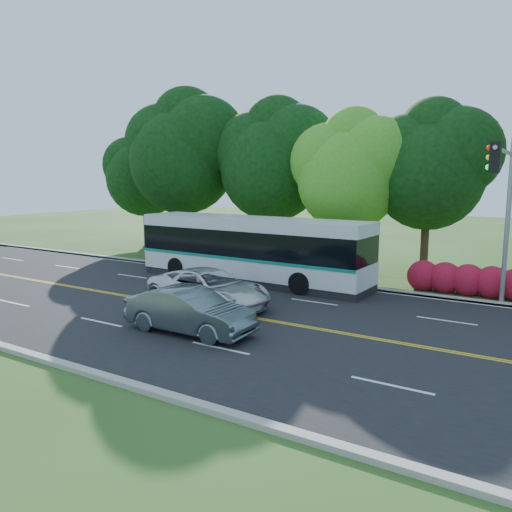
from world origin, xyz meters
The scene contains 11 objects.
ground centered at (0.00, 0.00, 0.00)m, with size 120.00×120.00×0.00m, color #2A4416.
road centered at (0.00, 0.00, 0.01)m, with size 60.00×14.00×0.02m, color black.
curb_north centered at (0.00, 7.15, 0.07)m, with size 60.00×0.30×0.15m, color #A19E92.
curb_south centered at (0.00, -7.15, 0.07)m, with size 60.00×0.30×0.15m, color #A19E92.
grass_verge centered at (0.00, 9.00, 0.05)m, with size 60.00×4.00×0.10m, color #2A4416.
lane_markings centered at (-0.09, 0.00, 0.02)m, with size 57.60×13.82×0.00m.
tree_row centered at (-5.15, 12.13, 6.73)m, with size 44.70×9.10×13.84m.
traffic_signal centered at (6.49, 5.40, 4.67)m, with size 0.42×6.10×7.00m.
transit_bus centered at (-5.21, 5.80, 1.67)m, with size 12.83×3.20×3.33m.
sedan centered at (-2.35, -2.73, 0.80)m, with size 1.65×4.73×1.56m, color #546266.
suv centered at (-3.95, 0.50, 0.80)m, with size 2.60×5.64×1.57m, color silver.
Camera 1 is at (8.45, -15.84, 5.37)m, focal length 35.00 mm.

